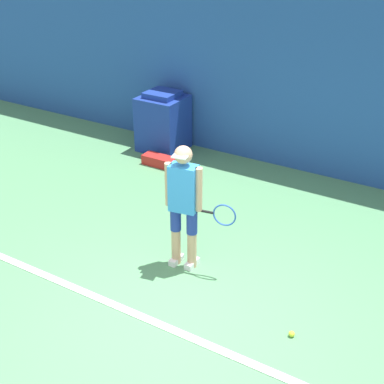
{
  "coord_description": "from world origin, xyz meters",
  "views": [
    {
      "loc": [
        2.49,
        -3.84,
        4.1
      ],
      "look_at": [
        -0.56,
        1.22,
        0.98
      ],
      "focal_mm": 50.0,
      "sensor_mm": 36.0,
      "label": 1
    }
  ],
  "objects_px": {
    "covered_chair": "(163,122)",
    "equipment_bag": "(160,161)",
    "tennis_ball": "(292,334)",
    "tennis_player": "(184,202)"
  },
  "relations": [
    {
      "from": "tennis_ball",
      "to": "covered_chair",
      "type": "bearing_deg",
      "value": 138.59
    },
    {
      "from": "equipment_bag",
      "to": "tennis_ball",
      "type": "bearing_deg",
      "value": -38.17
    },
    {
      "from": "equipment_bag",
      "to": "tennis_player",
      "type": "bearing_deg",
      "value": -49.81
    },
    {
      "from": "covered_chair",
      "to": "tennis_player",
      "type": "bearing_deg",
      "value": -52.15
    },
    {
      "from": "tennis_player",
      "to": "tennis_ball",
      "type": "xyz_separation_m",
      "value": [
        1.7,
        -0.54,
        -0.9
      ]
    },
    {
      "from": "tennis_ball",
      "to": "covered_chair",
      "type": "height_order",
      "value": "covered_chair"
    },
    {
      "from": "tennis_player",
      "to": "covered_chair",
      "type": "distance_m",
      "value": 3.88
    },
    {
      "from": "tennis_ball",
      "to": "covered_chair",
      "type": "xyz_separation_m",
      "value": [
        -4.06,
        3.58,
        0.51
      ]
    },
    {
      "from": "tennis_ball",
      "to": "equipment_bag",
      "type": "relative_size",
      "value": 0.11
    },
    {
      "from": "covered_chair",
      "to": "equipment_bag",
      "type": "relative_size",
      "value": 1.79
    }
  ]
}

